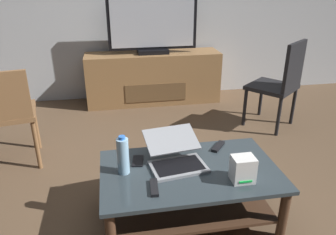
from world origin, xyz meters
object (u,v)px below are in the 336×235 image
object	(u,v)px
tv_remote	(154,187)
coffee_table	(189,184)
laptop	(175,155)
television	(153,26)
soundbar_remote	(218,146)
side_chair	(6,112)
cell_phone	(138,161)
router_box	(243,169)
media_cabinet	(153,78)
dining_chair	(281,81)
water_bottle_near	(123,156)

from	to	relation	value
tv_remote	coffee_table	bearing A→B (deg)	37.22
laptop	coffee_table	bearing A→B (deg)	-48.94
television	soundbar_remote	size ratio (longest dim) A/B	6.64
coffee_table	soundbar_remote	bearing A→B (deg)	42.04
coffee_table	soundbar_remote	xyz separation A→B (m)	(0.27, 0.24, 0.13)
side_chair	cell_phone	distance (m)	1.25
television	router_box	distance (m)	2.45
media_cabinet	side_chair	xyz separation A→B (m)	(-1.39, -1.34, 0.19)
cell_phone	side_chair	bearing A→B (deg)	152.05
side_chair	laptop	bearing A→B (deg)	-33.34
laptop	soundbar_remote	size ratio (longest dim) A/B	2.73
television	laptop	size ratio (longest dim) A/B	2.44
television	side_chair	size ratio (longest dim) A/B	1.22
television	cell_phone	xyz separation A→B (m)	(-0.39, -2.07, -0.57)
television	tv_remote	world-z (taller)	television
dining_chair	router_box	distance (m)	1.72
dining_chair	soundbar_remote	world-z (taller)	dining_chair
television	side_chair	xyz separation A→B (m)	(-1.39, -1.32, -0.46)
laptop	side_chair	bearing A→B (deg)	146.66
dining_chair	router_box	xyz separation A→B (m)	(-0.98, -1.42, -0.05)
cell_phone	tv_remote	bearing A→B (deg)	-69.53
soundbar_remote	television	bearing A→B (deg)	134.88
dining_chair	cell_phone	xyz separation A→B (m)	(-1.58, -1.09, -0.13)
side_chair	router_box	world-z (taller)	side_chair
coffee_table	side_chair	xyz separation A→B (m)	(-1.31, 0.90, 0.24)
coffee_table	television	world-z (taller)	television
television	cell_phone	world-z (taller)	television
media_cabinet	cell_phone	xyz separation A→B (m)	(-0.39, -2.09, 0.07)
tv_remote	soundbar_remote	size ratio (longest dim) A/B	1.00
tv_remote	router_box	bearing A→B (deg)	3.21
water_bottle_near	side_chair	bearing A→B (deg)	136.07
television	water_bottle_near	size ratio (longest dim) A/B	4.15
laptop	tv_remote	xyz separation A→B (m)	(-0.18, -0.26, -0.05)
coffee_table	tv_remote	distance (m)	0.33
dining_chair	router_box	world-z (taller)	dining_chair
television	dining_chair	xyz separation A→B (m)	(1.19, -0.98, -0.45)
media_cabinet	television	distance (m)	0.64
side_chair	tv_remote	distance (m)	1.51
coffee_table	tv_remote	world-z (taller)	tv_remote
television	dining_chair	world-z (taller)	television
television	laptop	world-z (taller)	television
coffee_table	side_chair	size ratio (longest dim) A/B	1.31
side_chair	laptop	distance (m)	1.48
router_box	cell_phone	xyz separation A→B (m)	(-0.60, 0.33, -0.08)
side_chair	tv_remote	size ratio (longest dim) A/B	5.42
laptop	cell_phone	xyz separation A→B (m)	(-0.24, 0.06, -0.05)
router_box	side_chair	bearing A→B (deg)	145.94
dining_chair	soundbar_remote	distance (m)	1.42
dining_chair	water_bottle_near	size ratio (longest dim) A/B	3.63
dining_chair	tv_remote	size ratio (longest dim) A/B	5.81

